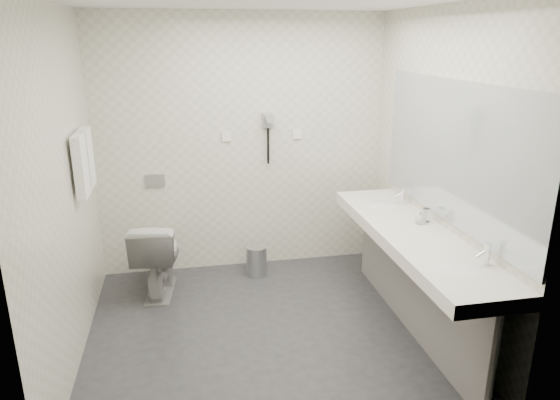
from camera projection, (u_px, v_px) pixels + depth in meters
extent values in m
plane|color=#2D2D32|center=(265.00, 330.00, 4.12)|extent=(2.80, 2.80, 0.00)
plane|color=silver|center=(242.00, 146.00, 4.95)|extent=(2.80, 0.00, 2.80)
plane|color=silver|center=(307.00, 251.00, 2.52)|extent=(2.80, 0.00, 2.80)
plane|color=silver|center=(63.00, 192.00, 3.48)|extent=(0.00, 2.60, 2.60)
plane|color=silver|center=(439.00, 172.00, 3.99)|extent=(0.00, 2.60, 2.60)
cube|color=white|center=(413.00, 237.00, 3.89)|extent=(0.55, 2.20, 0.10)
cube|color=gray|center=(412.00, 287.00, 4.03)|extent=(0.03, 2.15, 0.75)
cylinder|color=silver|center=(492.00, 365.00, 3.06)|extent=(0.06, 0.06, 0.75)
cylinder|color=silver|center=(369.00, 238.00, 5.01)|extent=(0.06, 0.06, 0.75)
cube|color=#B2BCC6|center=(453.00, 153.00, 3.74)|extent=(0.02, 2.20, 1.05)
ellipsoid|color=white|center=(458.00, 269.00, 3.28)|extent=(0.40, 0.31, 0.05)
ellipsoid|color=white|center=(381.00, 206.00, 4.49)|extent=(0.40, 0.31, 0.05)
cylinder|color=silver|center=(487.00, 254.00, 3.28)|extent=(0.04, 0.04, 0.15)
cylinder|color=silver|center=(403.00, 195.00, 4.50)|extent=(0.04, 0.04, 0.15)
imported|color=white|center=(422.00, 218.00, 4.01)|extent=(0.05, 0.05, 0.10)
imported|color=white|center=(420.00, 217.00, 4.02)|extent=(0.10, 0.10, 0.10)
cylinder|color=silver|center=(426.00, 215.00, 4.06)|extent=(0.08, 0.08, 0.11)
imported|color=white|center=(158.00, 256.00, 4.64)|extent=(0.48, 0.75, 0.71)
cube|color=#B2B5BA|center=(155.00, 181.00, 4.87)|extent=(0.18, 0.02, 0.12)
cylinder|color=#B2B5BA|center=(257.00, 261.00, 5.03)|extent=(0.22, 0.22, 0.29)
cylinder|color=#B2B5BA|center=(256.00, 247.00, 4.99)|extent=(0.21, 0.21, 0.02)
cylinder|color=silver|center=(79.00, 134.00, 3.91)|extent=(0.02, 0.62, 0.02)
cube|color=white|center=(81.00, 166.00, 3.85)|extent=(0.07, 0.24, 0.48)
cube|color=white|center=(87.00, 158.00, 4.11)|extent=(0.07, 0.24, 0.48)
cube|color=#949499|center=(268.00, 120.00, 4.89)|extent=(0.10, 0.04, 0.14)
cylinder|color=#949499|center=(269.00, 118.00, 4.82)|extent=(0.08, 0.14, 0.08)
cylinder|color=black|center=(268.00, 146.00, 4.95)|extent=(0.02, 0.02, 0.35)
cube|color=white|center=(227.00, 137.00, 4.88)|extent=(0.09, 0.02, 0.09)
cube|color=white|center=(297.00, 134.00, 5.01)|extent=(0.09, 0.02, 0.09)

